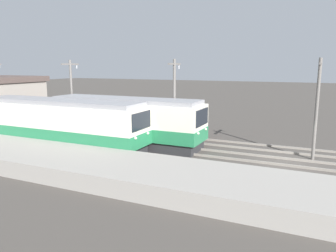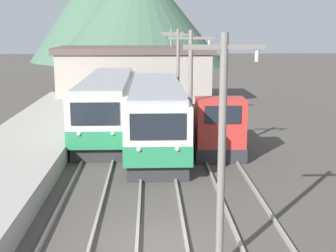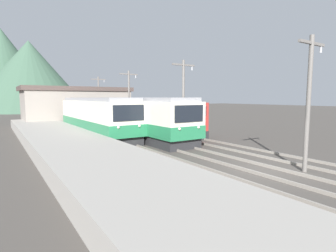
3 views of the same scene
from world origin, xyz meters
TOP-DOWN VIEW (x-y plane):
  - ground_plane at (0.00, 0.00)m, footprint 200.00×200.00m
  - platform_left at (-6.25, 0.00)m, footprint 4.50×54.00m
  - track_left at (-2.60, 0.00)m, footprint 1.54×60.00m
  - track_center at (0.20, 0.00)m, footprint 1.54×60.00m
  - track_right at (3.20, 0.00)m, footprint 1.54×60.00m
  - commuter_train_left at (-2.60, 14.82)m, footprint 2.84×13.08m
  - commuter_train_center at (0.20, 11.27)m, footprint 2.84×11.78m
  - shunting_locomotive at (3.20, 10.22)m, footprint 2.40×4.78m
  - catenary_mast_near at (1.71, -1.25)m, footprint 2.00×0.20m
  - catenary_mast_mid at (1.71, 8.04)m, footprint 2.00×0.20m
  - catenary_mast_far at (1.71, 17.34)m, footprint 2.00×0.20m
  - catenary_mast_distant at (1.71, 26.64)m, footprint 2.00×0.20m
  - station_building at (-1.32, 26.00)m, footprint 12.60×6.30m
  - mountain_backdrop at (-4.98, 73.04)m, footprint 34.94×39.70m

SIDE VIEW (x-z plane):
  - ground_plane at x=0.00m, z-range 0.00..0.00m
  - track_left at x=-2.60m, z-range 0.00..0.14m
  - track_center at x=0.20m, z-range 0.00..0.14m
  - track_right at x=3.20m, z-range 0.00..0.14m
  - platform_left at x=-6.25m, z-range 0.00..0.88m
  - shunting_locomotive at x=3.20m, z-range -0.29..2.71m
  - commuter_train_left at x=-2.60m, z-range -0.11..3.29m
  - commuter_train_center at x=0.20m, z-range -0.11..3.30m
  - station_building at x=-1.32m, z-range 0.02..4.69m
  - catenary_mast_near at x=1.71m, z-range 0.31..6.45m
  - catenary_mast_mid at x=1.71m, z-range 0.31..6.45m
  - catenary_mast_far at x=1.71m, z-range 0.31..6.45m
  - catenary_mast_distant at x=1.71m, z-range 0.31..6.45m
  - mountain_backdrop at x=-4.98m, z-range -0.95..21.03m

